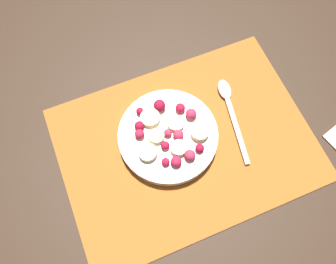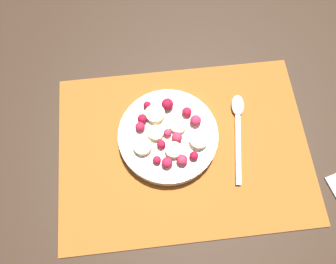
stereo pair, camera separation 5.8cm
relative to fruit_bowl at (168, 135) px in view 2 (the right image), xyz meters
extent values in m
plane|color=#382619|center=(-0.03, 0.02, -0.02)|extent=(3.00, 3.00, 0.00)
cube|color=#B26023|center=(-0.03, 0.02, -0.02)|extent=(0.46, 0.33, 0.01)
cylinder|color=white|center=(0.00, 0.00, -0.01)|extent=(0.18, 0.18, 0.02)
torus|color=white|center=(0.00, 0.00, 0.00)|extent=(0.18, 0.18, 0.01)
cylinder|color=white|center=(0.00, 0.00, 0.01)|extent=(0.16, 0.16, 0.00)
cylinder|color=#F4EAB7|center=(-0.02, -0.01, 0.01)|extent=(0.04, 0.04, 0.01)
cylinder|color=beige|center=(0.02, -0.04, 0.01)|extent=(0.05, 0.05, 0.01)
cylinder|color=beige|center=(-0.01, 0.03, 0.01)|extent=(0.04, 0.04, 0.01)
cylinder|color=beige|center=(-0.05, 0.03, 0.01)|extent=(0.04, 0.04, 0.01)
cylinder|color=beige|center=(0.02, 0.00, 0.01)|extent=(0.03, 0.03, 0.01)
cylinder|color=beige|center=(0.05, 0.02, 0.01)|extent=(0.05, 0.05, 0.01)
sphere|color=#DB3356|center=(-0.01, 0.01, 0.02)|extent=(0.02, 0.02, 0.02)
sphere|color=#B21433|center=(0.04, -0.03, 0.02)|extent=(0.02, 0.02, 0.02)
sphere|color=#DB3356|center=(-0.02, 0.05, 0.02)|extent=(0.02, 0.02, 0.02)
sphere|color=#B21433|center=(0.00, -0.05, 0.02)|extent=(0.02, 0.02, 0.02)
sphere|color=#DB3356|center=(0.00, 0.00, 0.02)|extent=(0.01, 0.01, 0.01)
sphere|color=#DB3356|center=(-0.05, -0.02, 0.02)|extent=(0.02, 0.02, 0.02)
sphere|color=#D12347|center=(0.05, -0.02, 0.02)|extent=(0.02, 0.02, 0.02)
sphere|color=red|center=(0.02, 0.05, 0.02)|extent=(0.01, 0.01, 0.01)
sphere|color=red|center=(-0.04, -0.03, 0.02)|extent=(0.02, 0.02, 0.02)
sphere|color=#D12347|center=(0.01, 0.06, 0.02)|extent=(0.02, 0.02, 0.02)
sphere|color=#B21433|center=(-0.04, 0.05, 0.02)|extent=(0.02, 0.02, 0.02)
sphere|color=red|center=(0.01, 0.02, 0.02)|extent=(0.02, 0.02, 0.02)
sphere|color=#B21433|center=(0.03, -0.06, 0.02)|extent=(0.01, 0.01, 0.01)
cube|color=silver|center=(-0.12, 0.03, -0.01)|extent=(0.03, 0.13, 0.00)
ellipsoid|color=silver|center=(-0.14, -0.05, -0.01)|extent=(0.03, 0.05, 0.01)
camera|label=1|loc=(0.08, 0.19, 0.55)|focal=35.00mm
camera|label=2|loc=(0.02, 0.21, 0.55)|focal=35.00mm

